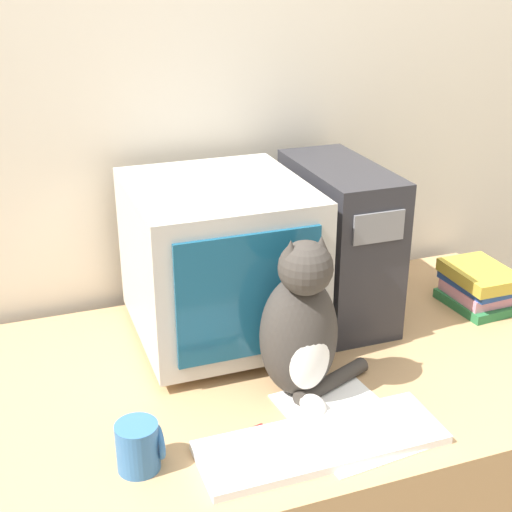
{
  "coord_description": "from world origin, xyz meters",
  "views": [
    {
      "loc": [
        -0.59,
        -0.88,
        1.66
      ],
      "look_at": [
        -0.09,
        0.48,
        1.04
      ],
      "focal_mm": 50.0,
      "sensor_mm": 36.0,
      "label": 1
    }
  ],
  "objects": [
    {
      "name": "wall_back",
      "position": [
        0.0,
        0.93,
        1.25
      ],
      "size": [
        7.0,
        0.05,
        2.5
      ],
      "color": "beige",
      "rests_on": "ground_plane"
    },
    {
      "name": "book_stack",
      "position": [
        0.57,
        0.54,
        0.83
      ],
      "size": [
        0.17,
        0.2,
        0.11
      ],
      "color": "#28703D",
      "rests_on": "desk"
    },
    {
      "name": "mug",
      "position": [
        -0.42,
        0.2,
        0.82
      ],
      "size": [
        0.09,
        0.08,
        0.1
      ],
      "color": "#33669E",
      "rests_on": "desk"
    },
    {
      "name": "cat",
      "position": [
        -0.05,
        0.32,
        0.93
      ],
      "size": [
        0.26,
        0.2,
        0.37
      ],
      "rotation": [
        0.0,
        0.0,
        -0.01
      ],
      "color": "#38332D",
      "rests_on": "desk"
    },
    {
      "name": "crt_monitor",
      "position": [
        -0.14,
        0.62,
        0.98
      ],
      "size": [
        0.4,
        0.45,
        0.39
      ],
      "color": "#BCB7AD",
      "rests_on": "desk"
    },
    {
      "name": "pen",
      "position": [
        -0.25,
        0.21,
        0.78
      ],
      "size": [
        0.16,
        0.04,
        0.01
      ],
      "color": "maroon",
      "rests_on": "desk"
    },
    {
      "name": "keyboard",
      "position": [
        -0.08,
        0.14,
        0.78
      ],
      "size": [
        0.49,
        0.16,
        0.02
      ],
      "color": "silver",
      "rests_on": "desk"
    },
    {
      "name": "paper_sheet",
      "position": [
        -0.0,
        0.19,
        0.77
      ],
      "size": [
        0.24,
        0.32,
        0.0
      ],
      "color": "white",
      "rests_on": "desk"
    },
    {
      "name": "desk",
      "position": [
        0.0,
        0.43,
        0.39
      ],
      "size": [
        1.46,
        0.86,
        0.77
      ],
      "color": "tan",
      "rests_on": "ground_plane"
    },
    {
      "name": "computer_tower",
      "position": [
        0.19,
        0.64,
        0.97
      ],
      "size": [
        0.18,
        0.4,
        0.4
      ],
      "color": "#28282D",
      "rests_on": "desk"
    }
  ]
}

